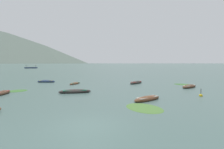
% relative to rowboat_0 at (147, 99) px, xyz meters
% --- Properties ---
extents(ground_plane, '(6000.00, 6000.00, 0.00)m').
position_rel_rowboat_0_xyz_m(ground_plane, '(-4.65, 1492.82, -0.17)').
color(ground_plane, '#425B56').
extents(mountain_1, '(2291.72, 2291.72, 619.27)m').
position_rel_rowboat_0_xyz_m(mountain_1, '(-1108.91, 1648.72, 309.47)').
color(mountain_1, '#56665B').
rests_on(mountain_1, ground).
extents(mountain_2, '(676.88, 676.88, 234.54)m').
position_rel_rowboat_0_xyz_m(mountain_2, '(-569.60, 1662.02, 117.10)').
color(mountain_2, '#4C5B56').
rests_on(mountain_2, ground).
extents(rowboat_0, '(3.33, 3.06, 0.53)m').
position_rel_rowboat_0_xyz_m(rowboat_0, '(0.00, 0.00, 0.00)').
color(rowboat_0, brown).
rests_on(rowboat_0, ground).
extents(rowboat_1, '(3.35, 3.21, 0.55)m').
position_rel_rowboat_0_xyz_m(rowboat_1, '(7.73, 9.04, 0.01)').
color(rowboat_1, '#4C3323').
rests_on(rowboat_1, ground).
extents(rowboat_2, '(2.98, 3.52, 0.54)m').
position_rel_rowboat_0_xyz_m(rowboat_2, '(0.24, 13.75, 0.01)').
color(rowboat_2, '#2D2826').
rests_on(rowboat_2, ground).
extents(rowboat_3, '(1.67, 3.15, 0.36)m').
position_rel_rowboat_0_xyz_m(rowboat_3, '(-10.50, 12.48, -0.05)').
color(rowboat_3, brown).
rests_on(rowboat_3, ground).
extents(rowboat_5, '(4.06, 1.98, 0.55)m').
position_rel_rowboat_0_xyz_m(rowboat_5, '(-8.24, 3.85, 0.01)').
color(rowboat_5, '#2D2826').
rests_on(rowboat_5, ground).
extents(rowboat_6, '(1.07, 3.23, 0.56)m').
position_rel_rowboat_0_xyz_m(rowboat_6, '(-16.51, 2.17, 0.01)').
color(rowboat_6, '#4C3323').
rests_on(rowboat_6, ground).
extents(rowboat_7, '(3.38, 1.20, 0.55)m').
position_rel_rowboat_0_xyz_m(rowboat_7, '(-16.66, 14.96, 0.01)').
color(rowboat_7, navy).
rests_on(rowboat_7, ground).
extents(ferry_0, '(8.07, 4.91, 2.54)m').
position_rel_rowboat_0_xyz_m(ferry_0, '(-61.67, 95.05, 0.28)').
color(ferry_0, navy).
rests_on(ferry_0, ground).
extents(mooring_buoy, '(0.37, 0.37, 0.94)m').
position_rel_rowboat_0_xyz_m(mooring_buoy, '(6.28, 2.30, -0.07)').
color(mooring_buoy, yellow).
rests_on(mooring_buoy, ground).
extents(weed_patch_0, '(3.25, 3.30, 0.14)m').
position_rel_rowboat_0_xyz_m(weed_patch_0, '(-16.20, 4.98, -0.17)').
color(weed_patch_0, '#38662D').
rests_on(weed_patch_0, ground).
extents(weed_patch_1, '(4.11, 4.42, 0.14)m').
position_rel_rowboat_0_xyz_m(weed_patch_1, '(-0.73, -2.92, -0.17)').
color(weed_patch_1, '#477033').
rests_on(weed_patch_1, ground).
extents(weed_patch_2, '(3.82, 3.62, 0.14)m').
position_rel_rowboat_0_xyz_m(weed_patch_2, '(8.15, 12.55, -0.17)').
color(weed_patch_2, '#38662D').
rests_on(weed_patch_2, ground).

